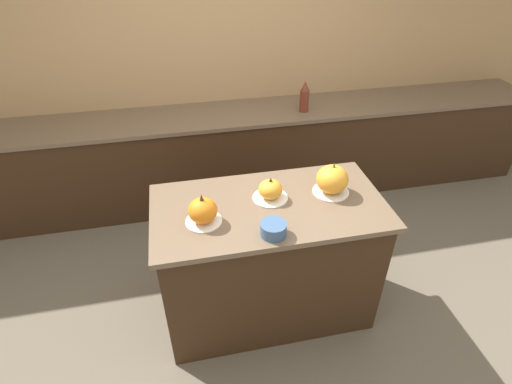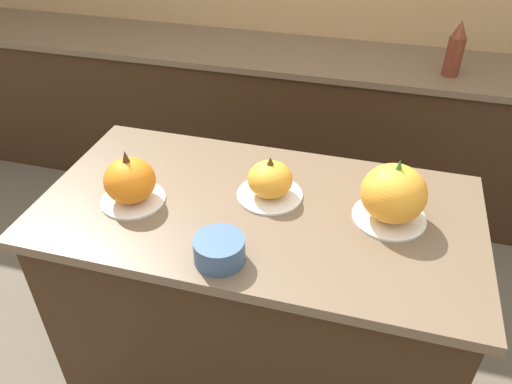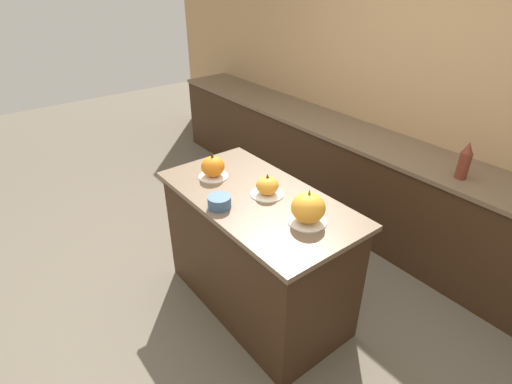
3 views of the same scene
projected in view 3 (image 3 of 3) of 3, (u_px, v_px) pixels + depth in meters
ground_plane at (257, 301)px, 3.07m from camera, size 12.00×12.00×0.00m
wall_back at (423, 98)px, 3.39m from camera, size 8.00×0.06×2.50m
kitchen_island at (257, 252)px, 2.83m from camera, size 1.42×0.74×0.93m
back_counter at (384, 191)px, 3.62m from camera, size 6.00×0.60×0.90m
pumpkin_cake_left at (213, 167)px, 2.79m from camera, size 0.21×0.21×0.19m
pumpkin_cake_center at (267, 187)px, 2.59m from camera, size 0.22×0.22×0.15m
pumpkin_cake_right at (308, 209)px, 2.30m from camera, size 0.23×0.23×0.22m
bottle_tall at (465, 161)px, 2.83m from camera, size 0.08×0.08×0.28m
mixing_bowl at (219, 202)px, 2.46m from camera, size 0.15×0.15×0.07m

